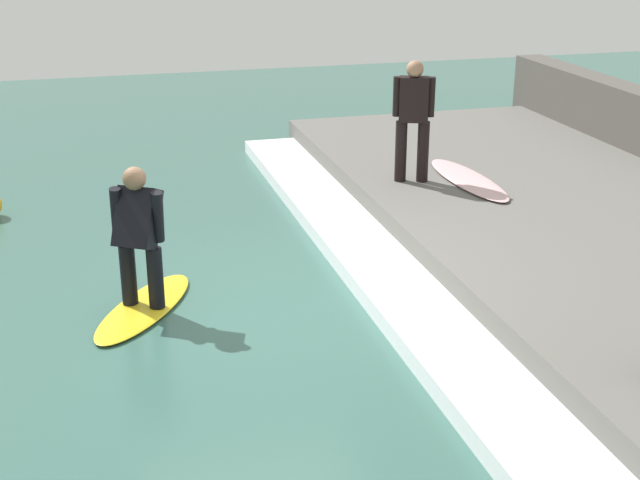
{
  "coord_description": "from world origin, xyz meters",
  "views": [
    {
      "loc": [
        -1.54,
        -8.16,
        3.9
      ],
      "look_at": [
        0.71,
        0.0,
        0.7
      ],
      "focal_mm": 50.0,
      "sensor_mm": 36.0,
      "label": 1
    }
  ],
  "objects_px": {
    "surfboard_riding": "(144,307)",
    "surfboard_waiting_far": "(468,179)",
    "surfer_riding": "(138,230)",
    "surfer_waiting_far": "(413,115)"
  },
  "relations": [
    {
      "from": "surfboard_riding",
      "to": "surfer_riding",
      "type": "xyz_separation_m",
      "value": [
        0.0,
        0.0,
        0.84
      ]
    },
    {
      "from": "surfboard_riding",
      "to": "surfer_waiting_far",
      "type": "relative_size",
      "value": 1.13
    },
    {
      "from": "surfboard_riding",
      "to": "surfer_waiting_far",
      "type": "xyz_separation_m",
      "value": [
        3.76,
        2.25,
        1.3
      ]
    },
    {
      "from": "surfboard_riding",
      "to": "surfboard_waiting_far",
      "type": "xyz_separation_m",
      "value": [
        4.49,
        2.02,
        0.42
      ]
    },
    {
      "from": "surfer_waiting_far",
      "to": "surfboard_riding",
      "type": "bearing_deg",
      "value": -149.11
    },
    {
      "from": "surfboard_riding",
      "to": "surfer_riding",
      "type": "bearing_deg",
      "value": 90.0
    },
    {
      "from": "surfer_riding",
      "to": "surfboard_waiting_far",
      "type": "distance_m",
      "value": 4.94
    },
    {
      "from": "surfer_riding",
      "to": "surfer_waiting_far",
      "type": "relative_size",
      "value": 0.91
    },
    {
      "from": "surfer_riding",
      "to": "surfboard_waiting_far",
      "type": "height_order",
      "value": "surfer_riding"
    },
    {
      "from": "surfer_riding",
      "to": "surfer_waiting_far",
      "type": "height_order",
      "value": "surfer_waiting_far"
    }
  ]
}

